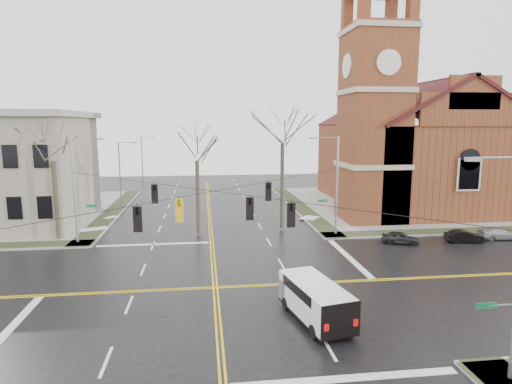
{
  "coord_description": "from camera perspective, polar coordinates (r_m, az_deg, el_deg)",
  "views": [
    {
      "loc": [
        -0.64,
        -25.92,
        10.29
      ],
      "look_at": [
        3.36,
        6.0,
        5.12
      ],
      "focal_mm": 30.0,
      "sensor_mm": 36.0,
      "label": 1
    }
  ],
  "objects": [
    {
      "name": "signal_pole_ne",
      "position": [
        39.65,
        10.5,
        1.23
      ],
      "size": [
        2.75,
        0.22,
        9.0
      ],
      "color": "gray",
      "rests_on": "ground"
    },
    {
      "name": "cargo_van",
      "position": [
        23.48,
        7.67,
        -13.73
      ],
      "size": [
        3.11,
        5.64,
        2.03
      ],
      "rotation": [
        0.0,
        0.0,
        0.2
      ],
      "color": "white",
      "rests_on": "ground"
    },
    {
      "name": "tree_ne",
      "position": [
        40.88,
        3.56,
        7.3
      ],
      "size": [
        4.0,
        4.0,
        12.45
      ],
      "color": "#352D22",
      "rests_on": "ground"
    },
    {
      "name": "parked_car_c",
      "position": [
        44.32,
        29.64,
        -4.81
      ],
      "size": [
        3.74,
        1.74,
        1.06
      ],
      "primitive_type": "imported",
      "rotation": [
        0.0,
        0.0,
        1.5
      ],
      "color": "#A6A5A8",
      "rests_on": "ground"
    },
    {
      "name": "streetlight_north_a",
      "position": [
        55.15,
        -17.57,
        2.64
      ],
      "size": [
        2.3,
        0.2,
        8.0
      ],
      "color": "gray",
      "rests_on": "ground"
    },
    {
      "name": "signal_pole_nw",
      "position": [
        39.28,
        -22.84,
        0.59
      ],
      "size": [
        2.75,
        0.22,
        9.0
      ],
      "color": "gray",
      "rests_on": "ground"
    },
    {
      "name": "sidewalks",
      "position": [
        27.87,
        -5.45,
        -12.41
      ],
      "size": [
        80.0,
        80.0,
        0.17
      ],
      "color": "gray",
      "rests_on": "ground"
    },
    {
      "name": "tree_nw_near",
      "position": [
        39.4,
        -7.88,
        4.81
      ],
      "size": [
        4.0,
        4.0,
        10.18
      ],
      "color": "#352D22",
      "rests_on": "ground"
    },
    {
      "name": "parked_car_b",
      "position": [
        41.79,
        26.01,
        -5.32
      ],
      "size": [
        3.35,
        1.57,
        1.06
      ],
      "primitive_type": "imported",
      "rotation": [
        0.0,
        0.0,
        1.43
      ],
      "color": "black",
      "rests_on": "ground"
    },
    {
      "name": "tree_nw_far",
      "position": [
        41.01,
        -25.48,
        4.35
      ],
      "size": [
        4.0,
        4.0,
        10.35
      ],
      "color": "#352D22",
      "rests_on": "ground"
    },
    {
      "name": "span_wires",
      "position": [
        26.25,
        -5.65,
        0.12
      ],
      "size": [
        23.02,
        23.02,
        0.03
      ],
      "color": "black",
      "rests_on": "ground"
    },
    {
      "name": "traffic_signals",
      "position": [
        25.72,
        -5.59,
        -1.76
      ],
      "size": [
        8.21,
        8.26,
        1.3
      ],
      "color": "black",
      "rests_on": "ground"
    },
    {
      "name": "church",
      "position": [
        56.74,
        19.61,
        6.73
      ],
      "size": [
        24.28,
        27.48,
        27.5
      ],
      "color": "brown",
      "rests_on": "ground"
    },
    {
      "name": "road_markings",
      "position": [
        27.89,
        -5.45,
        -12.55
      ],
      "size": [
        100.0,
        100.0,
        0.01
      ],
      "color": "gold",
      "rests_on": "ground"
    },
    {
      "name": "streetlight_north_b",
      "position": [
        74.82,
        -14.84,
        4.36
      ],
      "size": [
        2.3,
        0.2,
        8.0
      ],
      "color": "gray",
      "rests_on": "ground"
    },
    {
      "name": "parked_car_a",
      "position": [
        39.19,
        18.67,
        -5.79
      ],
      "size": [
        3.34,
        2.31,
        1.06
      ],
      "primitive_type": "imported",
      "rotation": [
        0.0,
        0.0,
        1.19
      ],
      "color": "black",
      "rests_on": "ground"
    },
    {
      "name": "ground",
      "position": [
        27.9,
        -5.45,
        -12.56
      ],
      "size": [
        120.0,
        120.0,
        0.0
      ],
      "primitive_type": "plane",
      "color": "black",
      "rests_on": "ground"
    }
  ]
}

